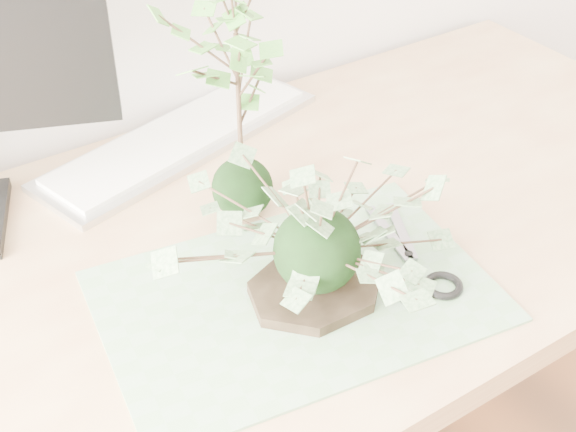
# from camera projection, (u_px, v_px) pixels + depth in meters

# --- Properties ---
(desk) EXTENTS (1.60, 0.70, 0.74)m
(desk) POSITION_uv_depth(u_px,v_px,m) (245.00, 294.00, 1.12)
(desk) COLOR tan
(desk) RESTS_ON ground_plane
(cutting_mat) EXTENTS (0.51, 0.38, 0.00)m
(cutting_mat) POSITION_uv_depth(u_px,v_px,m) (296.00, 296.00, 0.98)
(cutting_mat) COLOR gray
(cutting_mat) RESTS_ON desk
(stone_dish) EXTENTS (0.19, 0.19, 0.01)m
(stone_dish) POSITION_uv_depth(u_px,v_px,m) (316.00, 288.00, 0.98)
(stone_dish) COLOR black
(stone_dish) RESTS_ON cutting_mat
(ivy_kokedama) EXTENTS (0.34, 0.34, 0.21)m
(ivy_kokedama) POSITION_uv_depth(u_px,v_px,m) (318.00, 217.00, 0.91)
(ivy_kokedama) COLOR black
(ivy_kokedama) RESTS_ON stone_dish
(maple_kokedama) EXTENTS (0.24, 0.24, 0.35)m
(maple_kokedama) POSITION_uv_depth(u_px,v_px,m) (237.00, 50.00, 0.97)
(maple_kokedama) COLOR black
(maple_kokedama) RESTS_ON desk
(keyboard) EXTENTS (0.51, 0.26, 0.02)m
(keyboard) POSITION_uv_depth(u_px,v_px,m) (181.00, 138.00, 1.26)
(keyboard) COLOR #BABABA
(keyboard) RESTS_ON desk
(scissors) EXTENTS (0.10, 0.21, 0.01)m
(scissors) POSITION_uv_depth(u_px,v_px,m) (427.00, 273.00, 1.01)
(scissors) COLOR gray
(scissors) RESTS_ON cutting_mat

